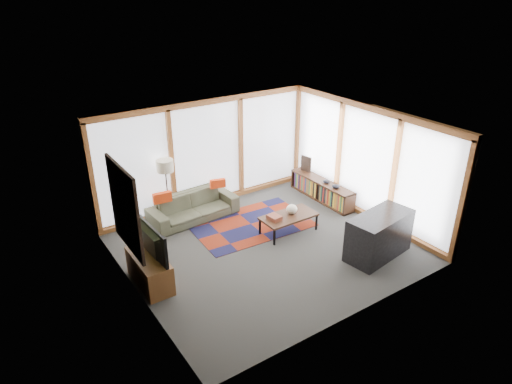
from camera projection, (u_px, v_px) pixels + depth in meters
ground at (267, 247)px, 9.42m from camera, size 5.50×5.50×0.00m
room_envelope at (271, 164)px, 9.43m from camera, size 5.52×5.02×2.62m
rug at (251, 224)px, 10.28m from camera, size 2.66×1.79×0.01m
sofa at (193, 207)px, 10.40m from camera, size 2.09×0.92×0.60m
pillow_left at (162, 197)px, 9.91m from camera, size 0.42×0.16×0.22m
pillow_right at (218, 183)px, 10.61m from camera, size 0.38×0.20×0.20m
floor_lamp at (167, 191)px, 10.10m from camera, size 0.38×0.38×1.50m
coffee_table at (288, 224)px, 9.89m from camera, size 1.22×0.61×0.41m
book_stack at (274, 218)px, 9.62m from camera, size 0.25×0.30×0.09m
vase at (292, 209)px, 9.84m from camera, size 0.28×0.28×0.21m
bookshelf at (322, 190)px, 11.35m from camera, size 0.36×2.01×0.50m
bowl_a at (336, 186)px, 10.83m from camera, size 0.22×0.22×0.09m
bowl_b at (326, 181)px, 11.10m from camera, size 0.17×0.17×0.08m
shelf_picture at (306, 164)px, 11.73m from camera, size 0.10×0.31×0.40m
tv_console at (150, 270)px, 8.17m from camera, size 0.47×1.14×0.57m
television at (147, 243)px, 7.90m from camera, size 0.18×1.05×0.60m
bar_counter at (379, 235)px, 8.97m from camera, size 1.48×0.84×0.89m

